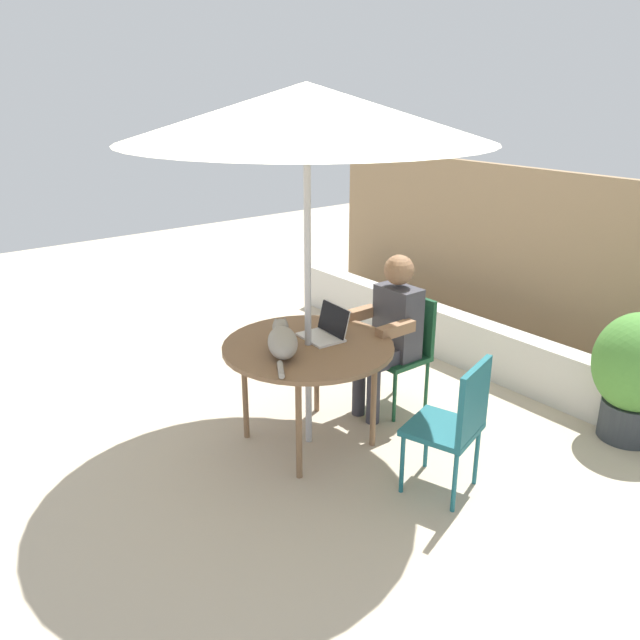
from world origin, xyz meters
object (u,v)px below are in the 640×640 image
Objects in this scene: chair_empty at (457,419)px; laptop at (327,328)px; potted_plant_near_fence at (637,371)px; patio_table at (308,352)px; patio_umbrella at (307,112)px; chair_occupied at (405,343)px; person_seated at (391,327)px; cat at (282,341)px.

chair_empty is 2.75× the size of laptop.
laptop is 2.14m from potted_plant_near_fence.
patio_table is 0.48× the size of patio_umbrella.
potted_plant_near_fence is (1.35, 1.80, -1.69)m from patio_umbrella.
laptop reaches higher than chair_occupied.
potted_plant_near_fence is (1.35, 1.80, -0.16)m from patio_table.
patio_umbrella is 1.96× the size of person_seated.
chair_empty is 0.94× the size of potted_plant_near_fence.
person_seated is (0.00, 0.76, -1.53)m from patio_umbrella.
patio_table is 1.31× the size of chair_empty.
chair_empty is (1.02, 0.32, -1.70)m from patio_umbrella.
person_seated reaches higher than cat.
person_seated is 1.71m from potted_plant_near_fence.
patio_table is 0.26m from cat.
patio_umbrella is 2.72× the size of chair_empty.
patio_umbrella is at bearing -162.41° from chair_empty.
chair_empty is at bearing -30.29° from chair_occupied.
laptop reaches higher than chair_empty.
laptop is 0.41m from cat.
cat reaches higher than chair_empty.
patio_umbrella is 4.25× the size of cat.
patio_umbrella reaches higher than person_seated.
cat is at bearing -85.79° from patio_table.
patio_table is 3.60× the size of laptop.
person_seated is 3.82× the size of laptop.
chair_empty is (1.02, -0.60, 0.00)m from chair_occupied.
chair_empty is 0.72× the size of person_seated.
person_seated is 1.30× the size of potted_plant_near_fence.
patio_umbrella is at bearing -81.55° from laptop.
chair_occupied is 1.56× the size of cat.
patio_table is at bearing -162.41° from chair_empty.
chair_occupied is 0.79m from laptop.
person_seated is (0.00, -0.16, 0.17)m from chair_occupied.
chair_empty is 1.10m from laptop.
chair_empty is at bearing 28.37° from cat.
patio_umbrella reaches higher than laptop.
person_seated is (-1.02, 0.44, 0.17)m from chair_empty.
person_seated is 2.17× the size of cat.
patio_umbrella reaches higher than cat.
potted_plant_near_fence is at bearing 53.11° from patio_umbrella.
chair_occupied is at bearing 90.81° from cat.
chair_empty is at bearing 17.59° from patio_table.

